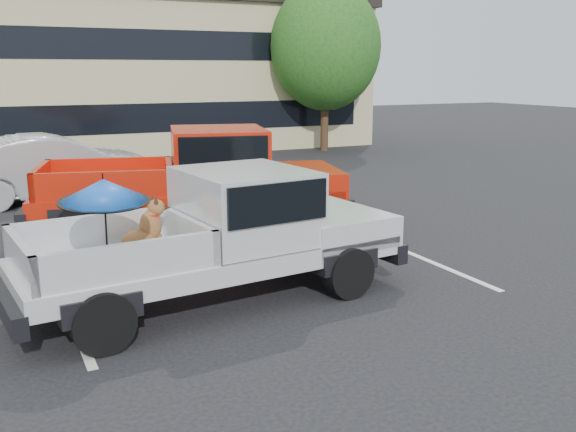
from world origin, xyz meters
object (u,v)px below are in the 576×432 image
silver_pickup (231,228)px  silver_sedan (56,168)px  tree_back (193,46)px  tree_right (325,46)px  red_pickup (210,175)px

silver_pickup → silver_sedan: 8.87m
tree_back → tree_right: bearing=-69.4°
tree_right → tree_back: size_ratio=0.95×
red_pickup → tree_back: bearing=87.3°
red_pickup → silver_sedan: (-2.52, 4.70, -0.31)m
tree_right → tree_back: (-3.00, 8.00, 0.20)m
red_pickup → silver_sedan: red_pickup is taller
silver_pickup → red_pickup: bearing=68.9°
tree_back → silver_sedan: tree_back is taller
tree_right → silver_pickup: tree_right is taller
red_pickup → silver_sedan: bearing=132.3°
tree_right → silver_sedan: bearing=-151.0°
tree_back → red_pickup: size_ratio=1.05×
tree_right → silver_sedan: 13.25m
tree_back → silver_pickup: 24.16m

